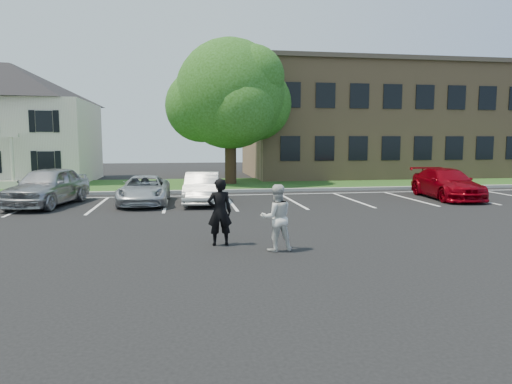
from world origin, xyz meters
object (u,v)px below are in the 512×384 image
house (10,123)px  office_building (391,122)px  tree (231,97)px  car_silver_minivan (144,190)px  car_silver_west (48,186)px  car_white_sedan (202,188)px  car_red_compact (447,184)px  man_black_suit (220,212)px  man_white_shirt (276,218)px

house → office_building: size_ratio=0.46×
tree → car_silver_minivan: 10.46m
car_silver_west → car_silver_minivan: size_ratio=1.10×
car_white_sedan → house: bearing=139.5°
tree → car_red_compact: (9.23, -8.38, -4.65)m
car_silver_west → car_silver_minivan: car_silver_west is taller
office_building → house: bearing=-175.7°
man_black_suit → man_white_shirt: 1.56m
house → man_white_shirt: 24.90m
tree → car_white_sedan: tree is taller
man_white_shirt → man_black_suit: bearing=-36.0°
man_white_shirt → car_silver_west: 12.08m
house → man_black_suit: 23.52m
car_silver_west → car_red_compact: bearing=10.6°
office_building → car_silver_minivan: (-17.70, -13.87, -3.55)m
house → office_building: bearing=4.3°
car_silver_west → car_silver_minivan: bearing=9.9°
house → man_black_suit: (11.87, -20.09, -2.95)m
tree → car_white_sedan: size_ratio=2.17×
man_black_suit → car_silver_west: bearing=-55.0°
office_building → car_red_compact: 15.07m
car_white_sedan → office_building: bearing=47.7°
office_building → car_silver_west: (-21.63, -13.73, -3.34)m
man_white_shirt → car_silver_minivan: (-3.89, 9.06, -0.22)m
car_silver_west → car_red_compact: 17.80m
man_black_suit → tree: bearing=-100.0°
man_white_shirt → car_silver_minivan: man_white_shirt is taller
car_silver_minivan → man_white_shirt: bearing=-65.9°
car_white_sedan → car_red_compact: 11.41m
car_silver_minivan → car_red_compact: (13.86, -0.29, 0.09)m
house → car_silver_west: size_ratio=2.15×
tree → car_silver_west: size_ratio=1.84×
car_silver_west → car_white_sedan: size_ratio=1.18×
tree → car_silver_west: tree is taller
house → car_white_sedan: (11.76, -12.00, -3.16)m
man_black_suit → car_red_compact: 13.82m
man_white_shirt → car_silver_minivan: size_ratio=0.38×
house → car_white_sedan: bearing=-45.6°
office_building → car_red_compact: bearing=-105.2°
car_silver_minivan → house: bearing=129.0°
house → tree: (13.94, -3.75, 1.52)m
office_building → man_black_suit: size_ratio=12.79×
car_silver_minivan → car_white_sedan: car_white_sedan is taller
car_silver_minivan → car_red_compact: car_red_compact is taller
office_building → man_white_shirt: (-13.80, -22.93, -3.33)m
man_black_suit → office_building: bearing=-127.1°
house → car_white_sedan: house is taller
car_silver_west → man_white_shirt: bearing=-37.7°
office_building → tree: tree is taller
car_silver_west → car_white_sedan: 6.40m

